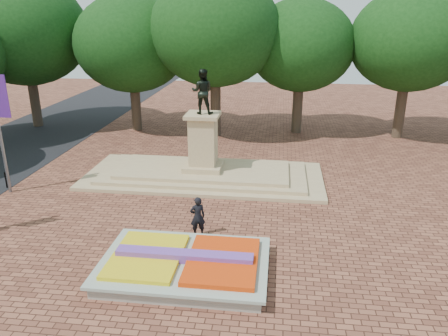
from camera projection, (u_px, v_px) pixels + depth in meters
name	position (u px, v px, depth m)	size (l,w,h in m)	color
ground	(172.00, 245.00, 18.61)	(90.00, 90.00, 0.00)	brown
flower_bed	(185.00, 264.00, 16.50)	(6.30, 4.30, 0.91)	gray
monument	(204.00, 164.00, 25.77)	(14.00, 6.00, 6.40)	tan
tree_row_back	(256.00, 49.00, 32.83)	(44.80, 8.80, 10.43)	#32251B
pedestrian	(198.00, 217.00, 19.08)	(0.68, 0.44, 1.86)	black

